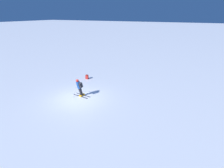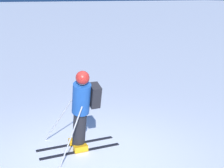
# 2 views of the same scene
# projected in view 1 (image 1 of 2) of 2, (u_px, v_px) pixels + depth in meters

# --- Properties ---
(ground_plane) EXTENTS (300.00, 300.00, 0.00)m
(ground_plane) POSITION_uv_depth(u_px,v_px,m) (78.00, 98.00, 15.41)
(ground_plane) COLOR white
(skier) EXTENTS (1.29, 1.71, 1.78)m
(skier) POSITION_uv_depth(u_px,v_px,m) (79.00, 87.00, 15.29)
(skier) COLOR black
(skier) RESTS_ON ground
(spare_backpack) EXTENTS (0.28, 0.34, 0.50)m
(spare_backpack) POSITION_uv_depth(u_px,v_px,m) (87.00, 77.00, 19.86)
(spare_backpack) COLOR #AD231E
(spare_backpack) RESTS_ON ground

